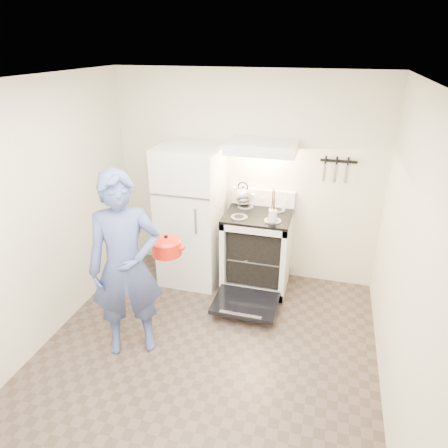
% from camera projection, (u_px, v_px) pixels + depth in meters
% --- Properties ---
extents(floor, '(3.60, 3.60, 0.00)m').
position_uv_depth(floor, '(201.00, 364.00, 3.74)').
color(floor, '#4D3D36').
rests_on(floor, ground).
extents(back_wall, '(3.20, 0.02, 2.50)m').
position_uv_depth(back_wall, '(246.00, 179.00, 4.79)').
color(back_wall, beige).
rests_on(back_wall, ground).
extents(refrigerator, '(0.70, 0.70, 1.70)m').
position_uv_depth(refrigerator, '(191.00, 215.00, 4.79)').
color(refrigerator, silver).
rests_on(refrigerator, floor).
extents(stove_body, '(0.76, 0.65, 0.92)m').
position_uv_depth(stove_body, '(257.00, 251.00, 4.78)').
color(stove_body, silver).
rests_on(stove_body, floor).
extents(cooktop, '(0.76, 0.65, 0.03)m').
position_uv_depth(cooktop, '(258.00, 215.00, 4.59)').
color(cooktop, black).
rests_on(cooktop, stove_body).
extents(backsplash, '(0.76, 0.07, 0.20)m').
position_uv_depth(backsplash, '(263.00, 197.00, 4.79)').
color(backsplash, silver).
rests_on(backsplash, cooktop).
extents(oven_door, '(0.70, 0.54, 0.04)m').
position_uv_depth(oven_door, '(246.00, 303.00, 4.40)').
color(oven_door, black).
rests_on(oven_door, floor).
extents(oven_rack, '(0.60, 0.52, 0.01)m').
position_uv_depth(oven_rack, '(257.00, 253.00, 4.79)').
color(oven_rack, gray).
rests_on(oven_rack, stove_body).
extents(range_hood, '(0.76, 0.50, 0.12)m').
position_uv_depth(range_hood, '(262.00, 147.00, 4.33)').
color(range_hood, silver).
rests_on(range_hood, back_wall).
extents(knife_strip, '(0.40, 0.02, 0.03)m').
position_uv_depth(knife_strip, '(339.00, 161.00, 4.40)').
color(knife_strip, black).
rests_on(knife_strip, back_wall).
extents(pizza_stone, '(0.31, 0.31, 0.02)m').
position_uv_depth(pizza_stone, '(249.00, 255.00, 4.72)').
color(pizza_stone, '#8F6548').
rests_on(pizza_stone, oven_rack).
extents(tea_kettle, '(0.24, 0.20, 0.29)m').
position_uv_depth(tea_kettle, '(243.00, 194.00, 4.77)').
color(tea_kettle, '#B7B7BC').
rests_on(tea_kettle, cooktop).
extents(utensil_jar, '(0.10, 0.10, 0.13)m').
position_uv_depth(utensil_jar, '(273.00, 216.00, 4.29)').
color(utensil_jar, silver).
rests_on(utensil_jar, cooktop).
extents(person, '(0.78, 0.68, 1.80)m').
position_uv_depth(person, '(126.00, 267.00, 3.60)').
color(person, '#314B6E').
rests_on(person, floor).
extents(dutch_oven, '(0.36, 0.29, 0.23)m').
position_uv_depth(dutch_oven, '(167.00, 248.00, 3.83)').
color(dutch_oven, red).
rests_on(dutch_oven, person).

